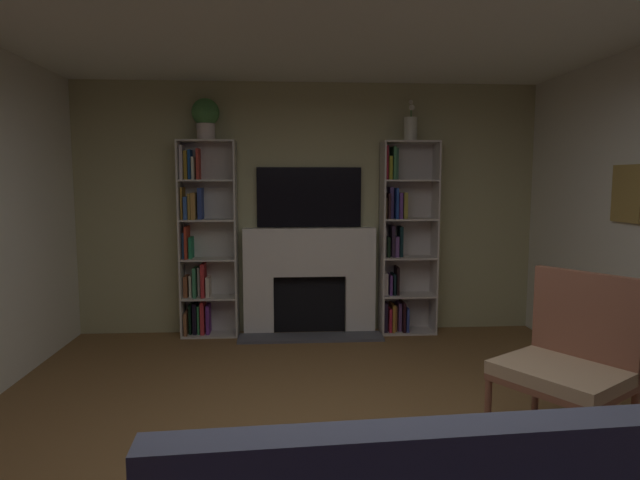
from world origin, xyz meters
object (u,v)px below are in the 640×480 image
object	(u,v)px
bookshelf_left	(203,244)
armchair	(569,359)
tv	(309,197)
bookshelf_right	(401,242)
vase_with_flowers	(410,128)
potted_plant	(206,116)
fireplace	(310,278)

from	to	relation	value
bookshelf_left	armchair	size ratio (longest dim) A/B	1.91
tv	bookshelf_left	world-z (taller)	bookshelf_left
bookshelf_right	vase_with_flowers	bearing A→B (deg)	-28.47
potted_plant	bookshelf_left	bearing A→B (deg)	143.12
potted_plant	armchair	bearing A→B (deg)	-45.37
vase_with_flowers	potted_plant	bearing A→B (deg)	180.00
fireplace	tv	xyz separation A→B (m)	(0.00, 0.07, 0.87)
armchair	fireplace	bearing A→B (deg)	119.36
bookshelf_right	potted_plant	size ratio (longest dim) A/B	4.90
potted_plant	vase_with_flowers	distance (m)	2.13
bookshelf_left	armchair	distance (m)	3.72
bookshelf_left	vase_with_flowers	size ratio (longest dim) A/B	4.85
fireplace	potted_plant	distance (m)	2.01
bookshelf_left	vase_with_flowers	distance (m)	2.51
armchair	vase_with_flowers	bearing A→B (deg)	99.05
fireplace	bookshelf_right	size ratio (longest dim) A/B	0.73
fireplace	vase_with_flowers	xyz separation A→B (m)	(1.07, -0.05, 1.60)
fireplace	bookshelf_right	distance (m)	1.07
fireplace	bookshelf_left	world-z (taller)	bookshelf_left
vase_with_flowers	armchair	world-z (taller)	vase_with_flowers
tv	bookshelf_left	bearing A→B (deg)	-176.43
bookshelf_left	armchair	xyz separation A→B (m)	(2.61, -2.62, -0.42)
tv	armchair	xyz separation A→B (m)	(1.47, -2.69, -0.91)
bookshelf_right	armchair	xyz separation A→B (m)	(0.48, -2.61, -0.43)
bookshelf_left	bookshelf_right	bearing A→B (deg)	-0.31
bookshelf_left	tv	bearing A→B (deg)	3.57
potted_plant	vase_with_flowers	size ratio (longest dim) A/B	0.99
fireplace	tv	distance (m)	0.88
fireplace	potted_plant	size ratio (longest dim) A/B	3.59
bookshelf_left	potted_plant	distance (m)	1.32
bookshelf_right	armchair	bearing A→B (deg)	-79.59
bookshelf_right	armchair	distance (m)	2.69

